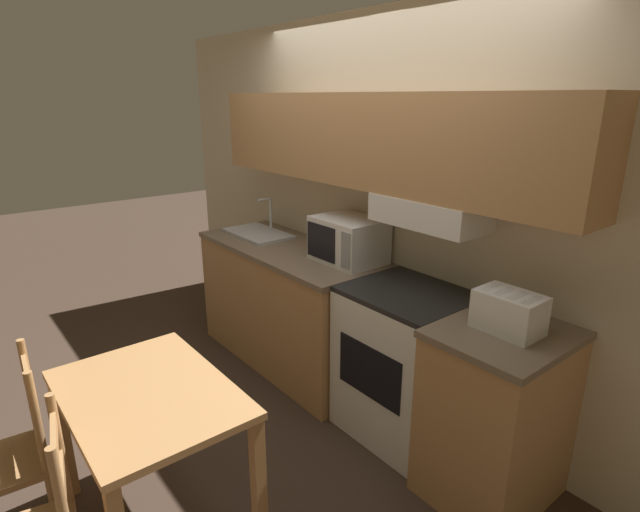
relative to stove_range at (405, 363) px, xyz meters
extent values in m
plane|color=#3D2D23|center=(-0.53, 0.30, -0.47)|extent=(16.00, 16.00, 0.00)
cube|color=beige|center=(-0.53, 0.33, 0.80)|extent=(5.29, 0.05, 2.55)
cube|color=tan|center=(-0.53, 0.14, 1.29)|extent=(2.89, 0.32, 0.57)
cube|color=white|center=(0.00, 0.14, 0.92)|extent=(0.66, 0.34, 0.16)
cube|color=tan|center=(-1.17, -0.02, -0.02)|extent=(1.61, 0.66, 0.90)
cube|color=#75604C|center=(-1.17, -0.02, 0.45)|extent=(1.63, 0.68, 0.04)
cube|color=tan|center=(0.64, -0.02, -0.02)|extent=(0.55, 0.66, 0.90)
cube|color=#75604C|center=(0.64, -0.02, 0.45)|extent=(0.57, 0.68, 0.04)
cube|color=white|center=(0.00, 0.00, -0.02)|extent=(0.70, 0.61, 0.91)
cube|color=black|center=(0.00, 0.00, 0.45)|extent=(0.70, 0.61, 0.03)
cube|color=black|center=(0.00, -0.31, 0.05)|extent=(0.49, 0.01, 0.32)
cylinder|color=black|center=(-0.16, -0.12, 0.47)|extent=(0.10, 0.10, 0.01)
cylinder|color=black|center=(0.16, -0.12, 0.47)|extent=(0.10, 0.10, 0.01)
cylinder|color=black|center=(-0.16, 0.12, 0.47)|extent=(0.10, 0.10, 0.01)
cylinder|color=black|center=(0.16, 0.12, 0.47)|extent=(0.10, 0.10, 0.01)
cube|color=white|center=(-0.64, 0.10, 0.62)|extent=(0.46, 0.36, 0.30)
cube|color=black|center=(-0.71, -0.08, 0.62)|extent=(0.29, 0.01, 0.24)
cube|color=gray|center=(-0.46, -0.08, 0.62)|extent=(0.08, 0.01, 0.24)
cube|color=white|center=(0.64, -0.02, 0.57)|extent=(0.30, 0.20, 0.19)
cube|color=black|center=(0.48, -0.02, 0.60)|extent=(0.01, 0.02, 0.02)
cube|color=black|center=(0.53, -0.02, 0.66)|extent=(0.04, 0.14, 0.01)
cube|color=black|center=(0.60, -0.02, 0.66)|extent=(0.04, 0.14, 0.01)
cube|color=black|center=(0.67, -0.02, 0.66)|extent=(0.04, 0.14, 0.01)
cube|color=black|center=(0.74, -0.02, 0.66)|extent=(0.04, 0.14, 0.01)
cube|color=#B7BABF|center=(-1.60, -0.02, 0.48)|extent=(0.59, 0.35, 0.02)
cube|color=#4C4F54|center=(-1.60, -0.04, 0.49)|extent=(0.50, 0.26, 0.01)
cylinder|color=#B7BABF|center=(-1.60, 0.11, 0.62)|extent=(0.02, 0.02, 0.26)
cylinder|color=#B7BABF|center=(-1.60, 0.05, 0.75)|extent=(0.02, 0.12, 0.02)
cube|color=#B27F4C|center=(-0.28, -1.46, 0.24)|extent=(0.97, 0.68, 0.04)
cube|color=#B27F4C|center=(-0.73, -1.76, -0.12)|extent=(0.06, 0.06, 0.69)
cube|color=#B27F4C|center=(-0.73, -1.15, -0.12)|extent=(0.06, 0.06, 0.69)
cube|color=#B27F4C|center=(0.17, -1.15, -0.12)|extent=(0.06, 0.06, 0.69)
cube|color=#B27F4C|center=(-0.58, -2.05, -0.05)|extent=(0.41, 0.41, 0.03)
cylinder|color=#B27F4C|center=(-0.74, -1.87, 0.21)|extent=(0.04, 0.04, 0.50)
cylinder|color=#B27F4C|center=(-0.40, -1.89, 0.21)|extent=(0.04, 0.04, 0.50)
cube|color=#B27F4C|center=(-0.57, -1.88, 0.36)|extent=(0.34, 0.05, 0.06)
cube|color=#B27F4C|center=(-0.57, -1.88, 0.19)|extent=(0.34, 0.05, 0.06)
cylinder|color=#B27F4C|center=(-0.74, -1.87, -0.27)|extent=(0.04, 0.04, 0.40)
cylinder|color=#B27F4C|center=(-0.16, -1.86, 0.21)|extent=(0.04, 0.04, 0.50)
cylinder|color=#B27F4C|center=(0.18, -1.92, 0.21)|extent=(0.04, 0.04, 0.50)
cube|color=#B27F4C|center=(0.01, -1.89, 0.36)|extent=(0.34, 0.08, 0.06)
cube|color=#B27F4C|center=(0.01, -1.89, 0.19)|extent=(0.34, 0.08, 0.06)
camera|label=1|loc=(1.77, -2.08, 1.55)|focal=28.00mm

